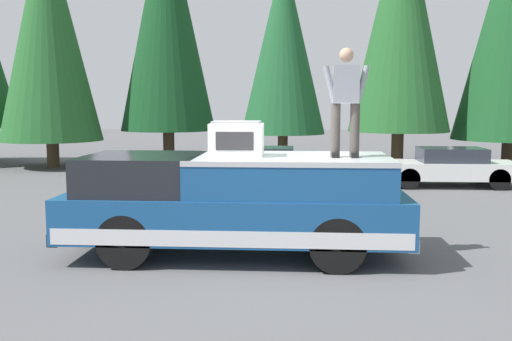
% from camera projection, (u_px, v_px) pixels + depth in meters
% --- Properties ---
extents(ground_plane, '(90.00, 90.00, 0.00)m').
position_uv_depth(ground_plane, '(277.00, 260.00, 9.09)').
color(ground_plane, '#565659').
extents(pickup_truck, '(2.01, 5.54, 1.65)m').
position_uv_depth(pickup_truck, '(236.00, 203.00, 9.31)').
color(pickup_truck, navy).
rests_on(pickup_truck, ground).
extents(compressor_unit, '(0.65, 0.84, 0.56)m').
position_uv_depth(compressor_unit, '(237.00, 139.00, 9.12)').
color(compressor_unit, white).
rests_on(compressor_unit, pickup_truck).
extents(person_on_truck_bed, '(0.29, 0.72, 1.69)m').
position_uv_depth(person_on_truck_bed, '(346.00, 99.00, 8.84)').
color(person_on_truck_bed, '#423D38').
rests_on(person_on_truck_bed, pickup_truck).
extents(parked_car_white, '(1.64, 4.10, 1.16)m').
position_uv_depth(parked_car_white, '(448.00, 167.00, 17.12)').
color(parked_car_white, white).
rests_on(parked_car_white, ground).
extents(parked_car_black, '(1.64, 4.10, 1.16)m').
position_uv_depth(parked_car_black, '(260.00, 166.00, 17.37)').
color(parked_car_black, black).
rests_on(parked_car_black, ground).
extents(conifer_left, '(3.85, 3.85, 10.09)m').
position_uv_depth(conifer_left, '(401.00, 16.00, 21.48)').
color(conifer_left, '#4C3826').
rests_on(conifer_left, ground).
extents(conifer_center_left, '(3.40, 3.40, 8.43)m').
position_uv_depth(conifer_center_left, '(283.00, 44.00, 22.85)').
color(conifer_center_left, '#4C3826').
rests_on(conifer_center_left, ground).
extents(conifer_center_right, '(3.83, 3.83, 10.57)m').
position_uv_depth(conifer_center_right, '(166.00, 16.00, 22.80)').
color(conifer_center_right, '#4C3826').
rests_on(conifer_center_right, ground).
extents(conifer_right, '(3.87, 3.87, 9.60)m').
position_uv_depth(conifer_right, '(48.00, 28.00, 21.67)').
color(conifer_right, '#4C3826').
rests_on(conifer_right, ground).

